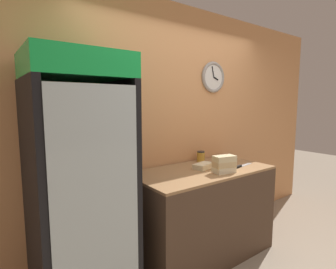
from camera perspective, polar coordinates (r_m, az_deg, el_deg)
The scene contains 9 objects.
wall_back at distance 3.03m, azimuth 2.24°, elevation 1.78°, with size 5.20×0.10×2.70m.
prep_counter at distance 2.93m, azimuth 7.45°, elevation -16.40°, with size 1.50×0.75×0.93m.
beverage_cooler at distance 2.16m, azimuth -19.06°, elevation -8.24°, with size 0.69×0.71×1.98m.
sandwich_stack_bottom at distance 2.69m, azimuth 12.12°, elevation -7.52°, with size 0.23×0.15×0.06m.
sandwich_stack_middle at distance 2.67m, azimuth 12.15°, elevation -6.33°, with size 0.24×0.16×0.06m.
sandwich_stack_top at distance 2.66m, azimuth 12.18°, elevation -5.13°, with size 0.24×0.16×0.06m.
sandwich_flat_left at distance 2.82m, azimuth 7.75°, elevation -6.79°, with size 0.26×0.18×0.05m.
chefs_knife at distance 2.98m, azimuth 15.67°, elevation -6.59°, with size 0.33×0.10×0.02m.
condiment_jar at distance 3.13m, azimuth 7.17°, elevation -4.74°, with size 0.09×0.09×0.12m.
Camera 1 is at (-1.88, -1.01, 1.63)m, focal length 28.00 mm.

